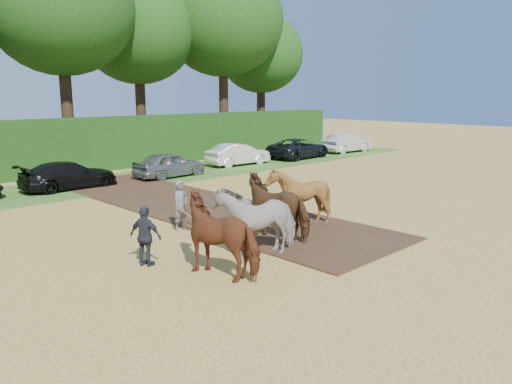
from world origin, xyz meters
name	(u,v)px	position (x,y,z in m)	size (l,w,h in m)	color
ground	(309,256)	(0.00, 0.00, 0.00)	(120.00, 120.00, 0.00)	gold
earth_strip	(196,206)	(1.50, 7.00, 0.03)	(4.50, 17.00, 0.05)	#472D1C
grass_verge	(79,187)	(0.00, 14.00, 0.01)	(50.00, 5.00, 0.03)	#38601E
hedgerow	(39,148)	(0.00, 18.50, 1.50)	(46.00, 1.60, 3.00)	#14380F
spectator_far	(146,236)	(-3.61, 2.39, 0.78)	(0.91, 0.38, 1.56)	#23262F
plough_team	(265,212)	(-0.14, 1.55, 0.97)	(6.57, 5.44, 1.97)	maroon
parked_cars	(134,167)	(2.95, 13.98, 0.67)	(40.97, 2.89, 1.43)	#AFB0B6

